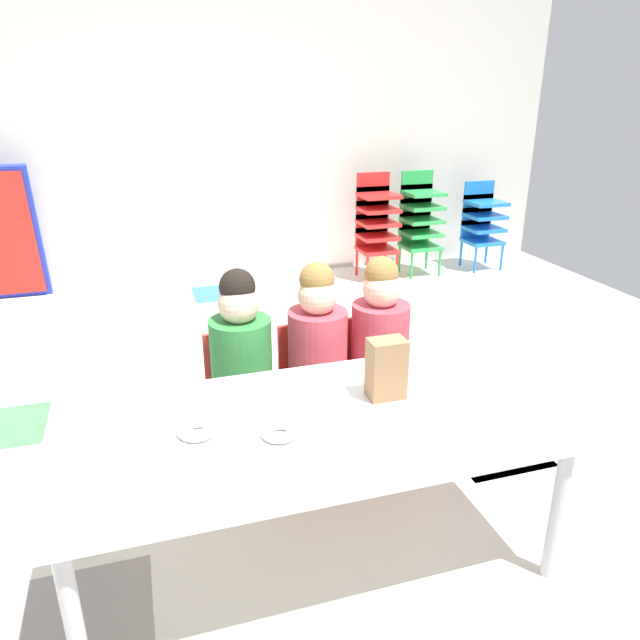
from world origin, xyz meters
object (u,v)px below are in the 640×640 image
at_px(seated_child_near_camera, 241,353).
at_px(seated_child_far_right, 379,336).
at_px(kid_chair_green_stack, 420,217).
at_px(paper_bag_brown, 386,369).
at_px(kid_chair_blue_stack, 482,220).
at_px(donut_powdered_on_plate, 197,429).
at_px(seated_child_middle_seat, 317,344).
at_px(donut_powdered_loose, 280,431).
at_px(paper_plate_center_table, 313,425).
at_px(craft_table, 312,431).
at_px(kid_chair_red_stack, 376,220).
at_px(paper_plate_near_edge, 198,435).

bearing_deg(seated_child_near_camera, seated_child_far_right, 0.00).
distance_m(kid_chair_green_stack, paper_bag_brown, 3.50).
xyz_separation_m(kid_chair_blue_stack, donut_powdered_on_plate, (-2.97, -3.14, 0.14)).
xyz_separation_m(seated_child_middle_seat, donut_powdered_loose, (-0.34, -0.70, 0.03)).
relative_size(seated_child_near_camera, paper_bag_brown, 4.17).
distance_m(seated_child_far_right, paper_plate_center_table, 0.84).
height_order(seated_child_near_camera, donut_powdered_loose, seated_child_near_camera).
relative_size(seated_child_middle_seat, donut_powdered_on_plate, 7.11).
bearing_deg(seated_child_near_camera, donut_powdered_on_plate, -111.91).
distance_m(seated_child_far_right, donut_powdered_loose, 0.94).
distance_m(kid_chair_green_stack, paper_plate_center_table, 3.75).
relative_size(craft_table, seated_child_far_right, 1.84).
xyz_separation_m(kid_chair_red_stack, kid_chair_blue_stack, (1.07, -0.00, -0.06)).
bearing_deg(paper_plate_center_table, paper_plate_near_edge, 172.11).
relative_size(seated_child_far_right, paper_plate_center_table, 5.10).
xyz_separation_m(paper_bag_brown, donut_powdered_on_plate, (-0.67, -0.07, -0.08)).
bearing_deg(kid_chair_red_stack, kid_chair_blue_stack, -0.02).
distance_m(craft_table, seated_child_middle_seat, 0.66).
bearing_deg(seated_child_middle_seat, seated_child_near_camera, 180.00).
xyz_separation_m(kid_chair_blue_stack, paper_plate_near_edge, (-2.97, -3.14, 0.12)).
xyz_separation_m(kid_chair_red_stack, donut_powdered_on_plate, (-1.90, -3.14, 0.08)).
distance_m(craft_table, paper_plate_near_edge, 0.38).
bearing_deg(kid_chair_red_stack, seated_child_far_right, -112.09).
relative_size(craft_table, paper_bag_brown, 7.65).
bearing_deg(seated_child_near_camera, kid_chair_green_stack, 50.50).
relative_size(seated_child_middle_seat, kid_chair_red_stack, 1.00).
relative_size(seated_child_middle_seat, donut_powdered_loose, 7.60).
xyz_separation_m(seated_child_middle_seat, donut_powdered_on_plate, (-0.59, -0.62, 0.04)).
relative_size(seated_child_far_right, kid_chair_green_stack, 1.00).
bearing_deg(donut_powdered_on_plate, paper_plate_center_table, -7.89).
distance_m(craft_table, donut_powdered_loose, 0.16).
xyz_separation_m(seated_child_far_right, kid_chair_red_stack, (1.02, 2.52, -0.04)).
bearing_deg(paper_plate_near_edge, kid_chair_red_stack, 58.78).
bearing_deg(craft_table, donut_powdered_on_plate, 178.81).
distance_m(seated_child_near_camera, kid_chair_red_stack, 3.02).
xyz_separation_m(seated_child_far_right, donut_powdered_on_plate, (-0.88, -0.62, 0.04)).
bearing_deg(kid_chair_red_stack, donut_powdered_loose, -117.21).
height_order(kid_chair_red_stack, donut_powdered_on_plate, kid_chair_red_stack).
relative_size(kid_chair_green_stack, paper_plate_center_table, 5.11).
relative_size(paper_plate_near_edge, donut_powdered_loose, 1.49).
xyz_separation_m(craft_table, seated_child_near_camera, (-0.13, 0.63, 0.03)).
bearing_deg(paper_plate_near_edge, kid_chair_blue_stack, 46.58).
distance_m(kid_chair_blue_stack, paper_plate_near_edge, 4.33).
height_order(kid_chair_blue_stack, paper_bag_brown, kid_chair_blue_stack).
bearing_deg(donut_powdered_on_plate, kid_chair_red_stack, 58.78).
bearing_deg(paper_plate_near_edge, paper_plate_center_table, -7.89).
height_order(craft_table, kid_chair_blue_stack, kid_chair_blue_stack).
height_order(paper_bag_brown, paper_plate_center_table, paper_bag_brown).
relative_size(seated_child_far_right, donut_powdered_loose, 7.60).
bearing_deg(seated_child_near_camera, paper_plate_near_edge, -111.91).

